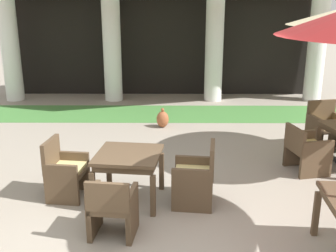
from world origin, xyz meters
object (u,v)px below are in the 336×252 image
Objects in this scene: patio_table_far_back at (129,160)px; patio_chair_far_back_east at (196,177)px; patio_chair_near_foreground_west at (306,150)px; patio_chair_far_back_west at (65,171)px; terracotta_urn at (163,119)px; patio_chair_near_foreground_north at (326,127)px; patio_chair_far_back_south at (112,207)px.

patio_chair_far_back_east is (0.95, -0.11, -0.21)m from patio_table_far_back.
patio_chair_far_back_west is at bearing -87.79° from patio_chair_near_foreground_west.
patio_chair_far_back_east is 3.76m from terracotta_urn.
patio_chair_near_foreground_west is 1.39m from patio_chair_near_foreground_north.
patio_chair_far_back_west is (-0.95, 0.11, -0.23)m from patio_table_far_back.
patio_chair_far_back_west is 3.75m from terracotta_urn.
terracotta_urn is (-3.22, 1.36, -0.23)m from patio_chair_near_foreground_north.
patio_chair_far_back_east is at bearing -70.25° from patio_chair_near_foreground_west.
patio_chair_far_back_west reaches higher than patio_chair_far_back_south.
patio_chair_near_foreground_north is (0.76, 1.17, 0.03)m from patio_chair_near_foreground_west.
patio_table_far_back is at bearing 19.78° from patio_chair_near_foreground_north.
patio_chair_near_foreground_west is at bearing 45.19° from patio_chair_near_foreground_north.
patio_chair_far_back_east reaches higher than terracotta_urn.
patio_chair_far_back_east is at bearing 90.00° from patio_chair_far_back_west.
patio_chair_near_foreground_north is 0.92× the size of patio_table_far_back.
terracotta_urn is (0.41, 3.60, -0.43)m from patio_table_far_back.
terracotta_urn is at bearing -147.53° from patio_chair_near_foreground_west.
patio_chair_near_foreground_west is 1.75× the size of terracotta_urn.
patio_table_far_back reaches higher than terracotta_urn.
patio_chair_far_back_south is (-2.99, -2.02, -0.00)m from patio_chair_near_foreground_west.
terracotta_urn is at bearing 165.33° from patio_chair_far_back_west.
patio_chair_far_back_south is at bearing 45.25° from patio_chair_far_back_west.
patio_chair_near_foreground_north is 4.28m from patio_table_far_back.
patio_chair_near_foreground_north is 1.15× the size of patio_chair_far_back_south.
patio_chair_far_back_east is at bearing -6.73° from patio_table_far_back.
patio_chair_near_foreground_north is at bearing 121.60° from patio_chair_far_back_west.
patio_chair_far_back_west reaches higher than patio_table_far_back.
patio_chair_far_back_south is at bearing -96.73° from patio_table_far_back.
patio_chair_near_foreground_west reaches higher than terracotta_urn.
patio_chair_far_back_south is at bearing -67.84° from patio_chair_near_foreground_west.
patio_table_far_back is at bearing 90.00° from patio_chair_far_back_west.
terracotta_urn is (0.52, 4.54, -0.20)m from patio_chair_far_back_south.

